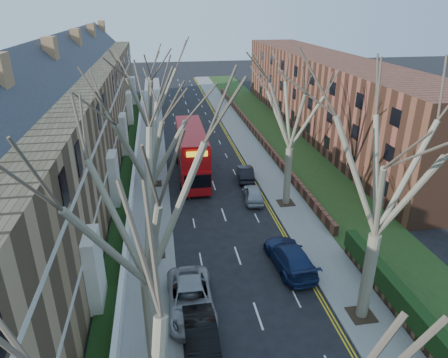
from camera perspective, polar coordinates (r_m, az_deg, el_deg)
name	(u,v)px	position (r m, az deg, el deg)	size (l,w,h in m)	color
pavement_left	(151,148)	(49.66, -10.32, 4.38)	(3.00, 102.00, 0.12)	slate
pavement_right	(247,143)	(50.80, 3.36, 5.17)	(3.00, 102.00, 0.12)	slate
terrace_left	(66,125)	(41.35, -21.61, 7.14)	(9.70, 78.00, 13.60)	#91704A
flats_right	(325,95)	(56.71, 14.20, 11.61)	(13.97, 54.00, 10.00)	brown
front_wall_left	(135,169)	(42.04, -12.64, 1.41)	(0.30, 78.00, 1.00)	white
grass_verge_right	(282,140)	(51.91, 8.24, 5.47)	(6.00, 102.00, 0.06)	#1F3513
tree_left_mid	(140,193)	(15.47, -11.96, -1.99)	(10.50, 10.50, 14.71)	brown
tree_left_far	(145,128)	(24.96, -11.25, 7.20)	(10.15, 10.15, 14.22)	brown
tree_left_dist	(147,86)	(36.58, -10.97, 12.90)	(10.50, 10.50, 14.71)	brown
tree_right_mid	(389,158)	(20.19, 22.51, 2.83)	(10.50, 10.50, 14.71)	brown
tree_right_far	(293,100)	(32.48, 9.83, 11.09)	(10.15, 10.15, 14.22)	brown
double_decker_bus	(192,154)	(40.33, -4.63, 3.64)	(3.00, 11.59, 4.82)	#A10B0E
car_left_mid	(202,340)	(21.48, -3.21, -22.00)	(1.63, 4.66, 1.54)	black
car_left_far	(191,299)	(23.72, -4.79, -16.71)	(2.61, 5.66, 1.57)	#9B9CA1
car_right_near	(290,257)	(27.28, 9.40, -10.89)	(2.23, 5.48, 1.59)	navy
car_right_mid	(253,194)	(35.66, 4.22, -2.08)	(1.60, 3.99, 1.36)	#A1A5A9
car_right_far	(245,173)	(39.86, 3.09, 0.84)	(1.47, 4.21, 1.39)	black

